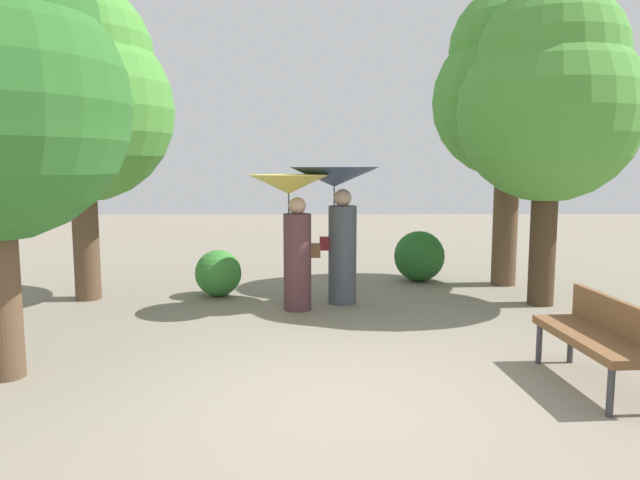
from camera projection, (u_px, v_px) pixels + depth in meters
ground_plane at (329, 402)px, 5.23m from camera, size 40.00×40.00×0.00m
person_left at (292, 214)px, 8.41m from camera, size 1.14×1.14×1.93m
person_right at (337, 203)px, 8.79m from camera, size 1.32×1.32×2.03m
park_bench at (599, 333)px, 5.55m from camera, size 0.57×1.52×0.83m
tree_near_left at (79, 93)px, 8.87m from camera, size 2.78×2.78×4.77m
tree_near_right at (511, 86)px, 9.97m from camera, size 2.58×2.58×4.99m
tree_mid_right at (550, 95)px, 8.52m from camera, size 2.59×2.59×4.61m
bush_path_right at (419, 256)px, 10.64m from camera, size 0.90×0.90×0.90m
bush_behind_bench at (218, 273)px, 9.44m from camera, size 0.73×0.73×0.73m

